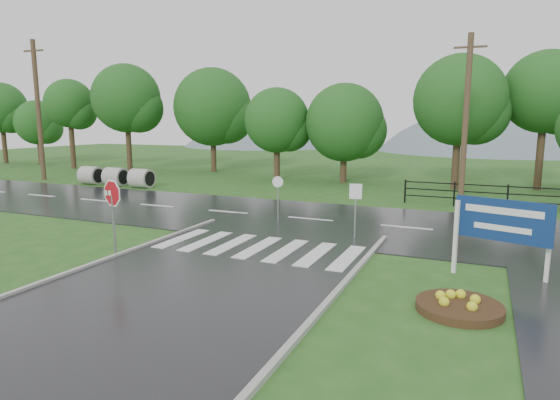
% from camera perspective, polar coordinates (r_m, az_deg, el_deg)
% --- Properties ---
extents(ground, '(120.00, 120.00, 0.00)m').
position_cam_1_polar(ground, '(11.40, -14.08, -11.99)').
color(ground, '#27561C').
rests_on(ground, ground).
extents(main_road, '(90.00, 8.00, 0.04)m').
position_cam_1_polar(main_road, '(19.92, 3.70, -2.44)').
color(main_road, black).
rests_on(main_road, ground).
extents(crosswalk, '(6.50, 2.80, 0.02)m').
position_cam_1_polar(crosswalk, '(15.42, -2.67, -5.77)').
color(crosswalk, silver).
rests_on(crosswalk, ground).
extents(fence_west, '(9.58, 0.08, 1.20)m').
position_cam_1_polar(fence_west, '(24.60, 26.01, 0.61)').
color(fence_west, black).
rests_on(fence_west, ground).
extents(hills, '(102.00, 48.00, 48.00)m').
position_cam_1_polar(hills, '(75.99, 20.51, -6.08)').
color(hills, slate).
rests_on(hills, ground).
extents(treeline, '(83.20, 5.20, 10.00)m').
position_cam_1_polar(treeline, '(33.07, 13.65, 2.10)').
color(treeline, '#184F18').
rests_on(treeline, ground).
extents(culvert_pipes, '(5.50, 1.20, 1.20)m').
position_cam_1_polar(culvert_pipes, '(32.13, -19.40, 2.69)').
color(culvert_pipes, '#9E9B93').
rests_on(culvert_pipes, ground).
extents(stop_sign, '(1.11, 0.30, 2.57)m').
position_cam_1_polar(stop_sign, '(15.01, -19.76, 0.03)').
color(stop_sign, '#939399').
rests_on(stop_sign, ground).
extents(estate_billboard, '(2.36, 0.78, 2.13)m').
position_cam_1_polar(estate_billboard, '(13.58, 25.45, -2.71)').
color(estate_billboard, silver).
rests_on(estate_billboard, ground).
extents(flower_bed, '(1.86, 1.86, 0.37)m').
position_cam_1_polar(flower_bed, '(11.25, 21.03, -11.90)').
color(flower_bed, '#332111').
rests_on(flower_bed, ground).
extents(reg_sign_small, '(0.43, 0.12, 1.98)m').
position_cam_1_polar(reg_sign_small, '(16.64, 9.19, 0.05)').
color(reg_sign_small, '#939399').
rests_on(reg_sign_small, ground).
extents(reg_sign_round, '(0.45, 0.09, 1.94)m').
position_cam_1_polar(reg_sign_round, '(19.02, -0.27, 0.86)').
color(reg_sign_round, '#939399').
rests_on(reg_sign_round, ground).
extents(utility_pole_west, '(1.73, 0.32, 9.70)m').
position_cam_1_polar(utility_pole_west, '(37.50, -27.38, 9.72)').
color(utility_pole_west, '#473523').
rests_on(utility_pole_west, ground).
extents(utility_pole_east, '(1.45, 0.27, 8.12)m').
position_cam_1_polar(utility_pole_east, '(23.85, 21.68, 8.88)').
color(utility_pole_east, '#473523').
rests_on(utility_pole_east, ground).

